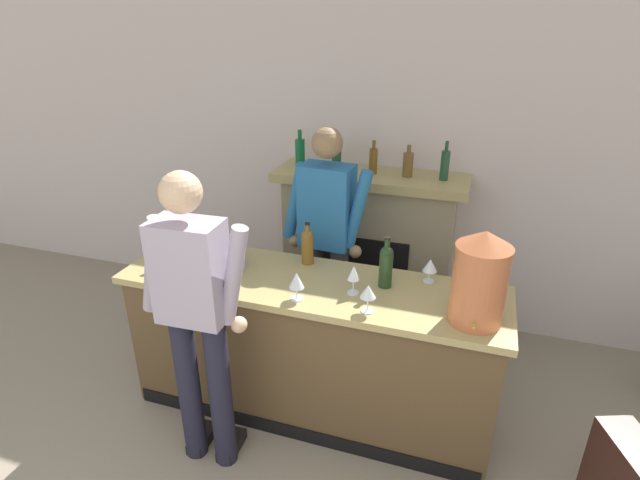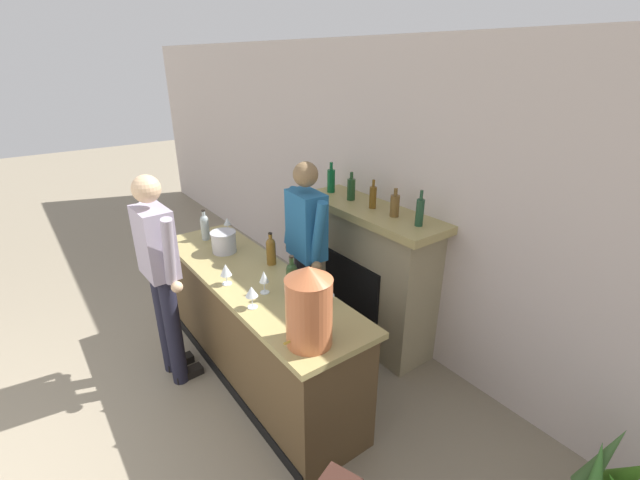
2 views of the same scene
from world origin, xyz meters
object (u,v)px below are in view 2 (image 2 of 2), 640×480
Objects in this scene: wine_bottle_merlot_tall at (292,278)px; ice_bucket_steel at (224,242)px; fireplace_stone at (369,273)px; wine_bottle_riesling_slim at (271,250)px; person_customer at (161,273)px; copper_dispenser at (309,306)px; wine_glass_near_bucket at (227,222)px; wine_glass_front_right at (328,291)px; wine_glass_back_row at (264,278)px; wine_glass_front_left at (226,270)px; wine_glass_mid_counter at (252,292)px; person_bartender at (306,252)px; wine_bottle_port_short at (205,226)px.

ice_bucket_steel is at bearing -176.14° from wine_bottle_merlot_tall.
fireplace_stone is 5.83× the size of wine_bottle_riesling_slim.
person_customer is 1.50m from copper_dispenser.
wine_glass_front_right is at bearing -0.13° from wine_glass_near_bucket.
wine_bottle_riesling_slim is 1.58× the size of wine_glass_back_row.
wine_bottle_riesling_slim is 0.46m from wine_glass_front_left.
copper_dispenser is at bearing -6.66° from wine_glass_back_row.
person_customer is (-0.53, -1.76, 0.32)m from fireplace_stone.
wine_glass_mid_counter is (0.32, -1.40, 0.42)m from fireplace_stone.
person_bartender is at bearing 120.15° from wine_glass_back_row.
person_bartender is at bearing -105.83° from fireplace_stone.
wine_glass_mid_counter is (0.49, -0.79, 0.10)m from person_bartender.
copper_dispenser is 1.13m from wine_bottle_riesling_slim.
wine_glass_front_right is 0.84× the size of wine_glass_back_row.
fireplace_stone is 1.19m from wine_glass_front_right.
person_bartender is 0.36m from wine_bottle_riesling_slim.
wine_glass_front_left is at bearing -149.96° from wine_glass_back_row.
wine_bottle_riesling_slim is 0.86m from wine_bottle_port_short.
wine_bottle_port_short is at bearing 177.55° from wine_glass_back_row.
ice_bucket_steel is at bearing 174.34° from copper_dispenser.
fireplace_stone is at bearing 78.53° from wine_bottle_riesling_slim.
copper_dispenser is 1.77× the size of wine_bottle_port_short.
copper_dispenser is at bearing -33.92° from person_bartender.
wine_bottle_merlot_tall is 0.54m from wine_glass_front_left.
ice_bucket_steel reaches higher than wine_glass_front_left.
person_bartender reaches higher than wine_glass_front_right.
fireplace_stone is at bearing 107.82° from wine_bottle_merlot_tall.
wine_glass_mid_counter is at bearing -41.70° from wine_bottle_riesling_slim.
copper_dispenser is (0.87, -1.31, 0.56)m from fireplace_stone.
person_bartender is at bearing 137.11° from wine_bottle_merlot_tall.
wine_bottle_merlot_tall is at bearing -149.64° from wine_glass_front_right.
wine_glass_front_right is (0.76, -0.34, 0.08)m from person_bartender.
person_customer is at bearing -107.51° from person_bartender.
wine_glass_near_bucket is (-0.49, 0.81, 0.10)m from person_customer.
wine_glass_back_row is at bearing 126.53° from wine_glass_mid_counter.
wine_glass_back_row is at bearing -13.12° from wine_glass_near_bucket.
copper_dispenser reaches higher than wine_glass_mid_counter.
wine_bottle_riesling_slim is 0.96× the size of wine_bottle_port_short.
wine_bottle_port_short is at bearing 166.64° from wine_glass_front_left.
person_bartender is at bearing 72.49° from person_customer.
wine_bottle_port_short is at bearing 170.64° from wine_glass_mid_counter.
wine_bottle_merlot_tall is at bearing 83.50° from wine_glass_mid_counter.
wine_glass_back_row reaches higher than wine_glass_mid_counter.
fireplace_stone is 0.71m from person_bartender.
copper_dispenser is 3.45× the size of wine_glass_front_right.
person_customer reaches higher than wine_glass_near_bucket.
wine_bottle_riesling_slim reaches higher than wine_glass_back_row.
wine_glass_mid_counter is at bearing -13.90° from ice_bucket_steel.
person_bartender is 5.62× the size of wine_bottle_merlot_tall.
wine_bottle_merlot_tall is 1.99× the size of wine_glass_near_bucket.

